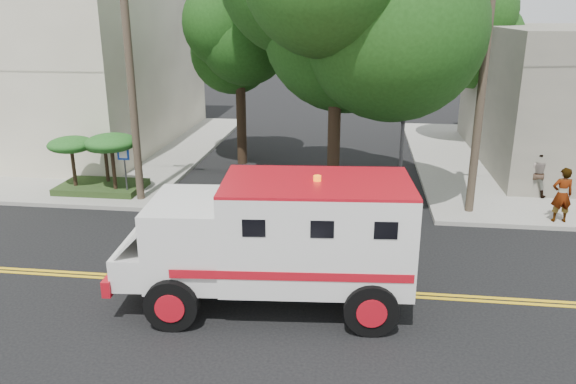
# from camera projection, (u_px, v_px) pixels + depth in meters

# --- Properties ---
(ground) EXTENTS (100.00, 100.00, 0.00)m
(ground) POSITION_uv_depth(u_px,v_px,m) (261.00, 286.00, 14.62)
(ground) COLOR black
(ground) RESTS_ON ground
(sidewalk_nw) EXTENTS (17.00, 17.00, 0.15)m
(sidewalk_nw) POSITION_uv_depth(u_px,v_px,m) (49.00, 147.00, 28.96)
(sidewalk_nw) COLOR gray
(sidewalk_nw) RESTS_ON ground
(building_left) EXTENTS (16.00, 14.00, 10.00)m
(building_left) POSITION_uv_depth(u_px,v_px,m) (15.00, 44.00, 29.04)
(building_left) COLOR #AFA68F
(building_left) RESTS_ON sidewalk_nw
(utility_pole_left) EXTENTS (0.28, 0.28, 9.00)m
(utility_pole_left) POSITION_uv_depth(u_px,v_px,m) (131.00, 80.00, 19.56)
(utility_pole_left) COLOR #382D23
(utility_pole_left) RESTS_ON ground
(utility_pole_right) EXTENTS (0.28, 0.28, 9.00)m
(utility_pole_right) POSITION_uv_depth(u_px,v_px,m) (482.00, 85.00, 18.29)
(utility_pole_right) COLOR #382D23
(utility_pole_right) RESTS_ON ground
(tree_left) EXTENTS (4.48, 4.20, 7.70)m
(tree_left) POSITION_uv_depth(u_px,v_px,m) (245.00, 37.00, 24.27)
(tree_left) COLOR black
(tree_left) RESTS_ON ground
(tree_right) EXTENTS (4.80, 4.50, 8.20)m
(tree_right) POSITION_uv_depth(u_px,v_px,m) (501.00, 26.00, 26.51)
(tree_right) COLOR black
(tree_right) RESTS_ON ground
(traffic_signal) EXTENTS (0.15, 0.18, 3.60)m
(traffic_signal) POSITION_uv_depth(u_px,v_px,m) (401.00, 155.00, 18.74)
(traffic_signal) COLOR #3F3F42
(traffic_signal) RESTS_ON ground
(accessibility_sign) EXTENTS (0.45, 0.10, 2.02)m
(accessibility_sign) POSITION_uv_depth(u_px,v_px,m) (125.00, 165.00, 20.77)
(accessibility_sign) COLOR #3F3F42
(accessibility_sign) RESTS_ON ground
(palm_planter) EXTENTS (3.52, 2.63, 2.36)m
(palm_planter) POSITION_uv_depth(u_px,v_px,m) (98.00, 154.00, 21.25)
(palm_planter) COLOR #1E3314
(palm_planter) RESTS_ON sidewalk_nw
(armored_truck) EXTENTS (7.12, 3.27, 3.16)m
(armored_truck) POSITION_uv_depth(u_px,v_px,m) (278.00, 236.00, 13.18)
(armored_truck) COLOR silver
(armored_truck) RESTS_ON ground
(pedestrian_a) EXTENTS (0.71, 0.49, 1.85)m
(pedestrian_a) POSITION_uv_depth(u_px,v_px,m) (562.00, 195.00, 18.36)
(pedestrian_a) COLOR gray
(pedestrian_a) RESTS_ON sidewalk_ne
(pedestrian_b) EXTENTS (1.08, 0.97, 1.82)m
(pedestrian_b) POSITION_uv_depth(u_px,v_px,m) (537.00, 173.00, 20.92)
(pedestrian_b) COLOR gray
(pedestrian_b) RESTS_ON sidewalk_ne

